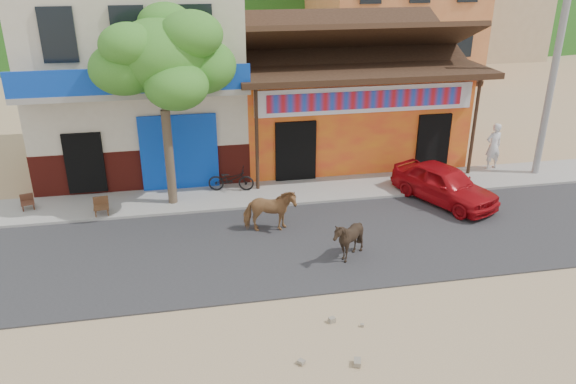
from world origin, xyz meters
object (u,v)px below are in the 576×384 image
utility_pole (556,60)px  cafe_chair_right (100,200)px  cow_tan (270,211)px  cafe_chair_left (26,196)px  pedestrian (493,146)px  tree (165,110)px  cow_dark (348,239)px  scooter (231,179)px  red_car (444,184)px

utility_pole → cafe_chair_right: size_ratio=8.48×
cow_tan → cafe_chair_left: (-7.14, 2.70, -0.14)m
utility_pole → pedestrian: size_ratio=4.70×
tree → pedestrian: bearing=4.5°
cow_dark → cow_tan: bearing=-137.0°
utility_pole → cow_dark: bearing=-151.4°
cafe_chair_right → cow_tan: bearing=-27.8°
cafe_chair_left → cow_dark: bearing=-43.1°
pedestrian → cafe_chair_left: size_ratio=2.07×
tree → scooter: (1.91, 0.60, -2.60)m
pedestrian → cafe_chair_left: pedestrian is taller
pedestrian → cafe_chair_right: pedestrian is taller
cow_tan → scooter: bearing=19.2°
cow_tan → cow_dark: 2.62m
scooter → pedestrian: 9.54m
tree → pedestrian: size_ratio=3.52×
tree → cow_tan: tree is taller
cow_tan → cafe_chair_left: size_ratio=1.80×
scooter → utility_pole: bearing=-81.5°
cow_dark → red_car: red_car is taller
cow_dark → cafe_chair_right: cow_dark is taller
tree → cafe_chair_left: (-4.40, 0.32, -2.59)m
cow_dark → utility_pole: bearing=119.6°
cow_dark → cafe_chair_right: bearing=-119.1°
utility_pole → tree: bearing=-179.1°
red_car → pedestrian: bearing=12.0°
cow_dark → scooter: bearing=-151.4°
cow_tan → cow_dark: (1.75, -1.94, -0.05)m
tree → cow_dark: bearing=-44.0°
scooter → red_car: bearing=-96.1°
scooter → cafe_chair_right: cafe_chair_right is taller
scooter → cow_dark: bearing=-141.9°
red_car → scooter: bearing=137.5°
utility_pole → cow_dark: 10.09m
pedestrian → red_car: bearing=31.4°
tree → scooter: tree is taller
scooter → tree: bearing=118.0°
tree → cow_tan: size_ratio=4.03×
cow_dark → pedestrian: pedestrian is taller
red_car → cafe_chair_left: red_car is taller
cow_tan → red_car: (5.77, 1.01, -0.02)m
cafe_chair_left → scooter: bearing=-12.9°
tree → scooter: size_ratio=3.98×
cow_dark → cafe_chair_right: 7.63m
cow_tan → tree: bearing=52.7°
cafe_chair_left → tree: bearing=-19.6°
utility_pole → cow_dark: (-8.31, -4.53, -3.50)m
cow_tan → cafe_chair_right: 5.21m
tree → cafe_chair_right: bearing=-166.7°
tree → cow_tan: bearing=-41.1°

